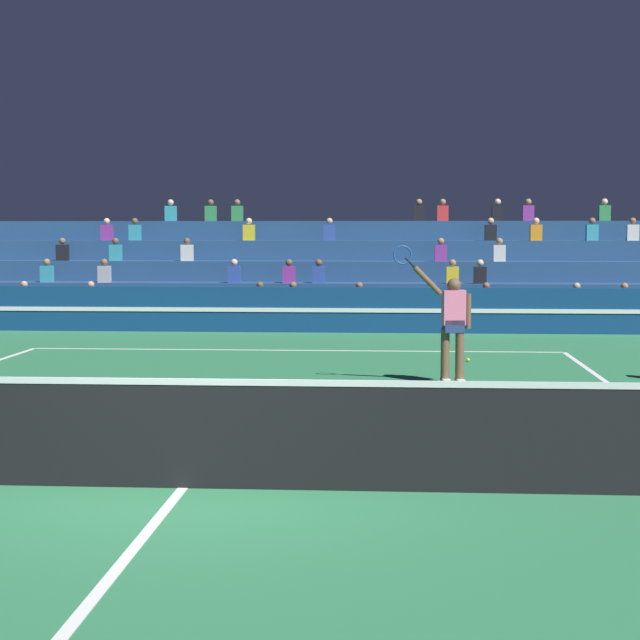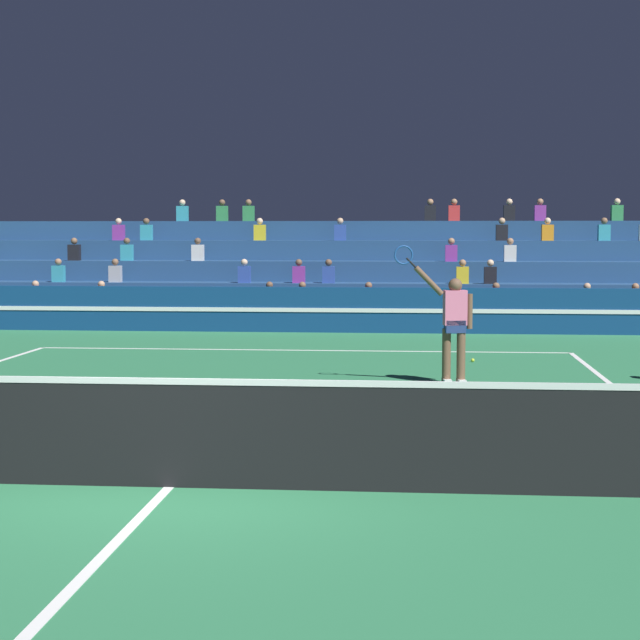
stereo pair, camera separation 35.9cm
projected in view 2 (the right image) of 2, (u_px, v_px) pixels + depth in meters
name	position (u px, v px, depth m)	size (l,w,h in m)	color
ground_plane	(169.00, 487.00, 10.28)	(120.00, 120.00, 0.00)	#2D7A4C
court_lines	(169.00, 487.00, 10.28)	(11.10, 23.90, 0.01)	white
tennis_net	(168.00, 431.00, 10.24)	(12.00, 0.10, 1.10)	#2D6B38
sponsor_banner_wall	(318.00, 310.00, 26.04)	(18.00, 0.26, 1.10)	navy
bleacher_stand	(331.00, 283.00, 29.77)	(20.15, 4.75, 3.38)	navy
tennis_player	(453.00, 324.00, 17.09)	(1.32, 0.35, 2.30)	brown
tennis_ball	(473.00, 360.00, 20.12)	(0.07, 0.07, 0.07)	#C6DB33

